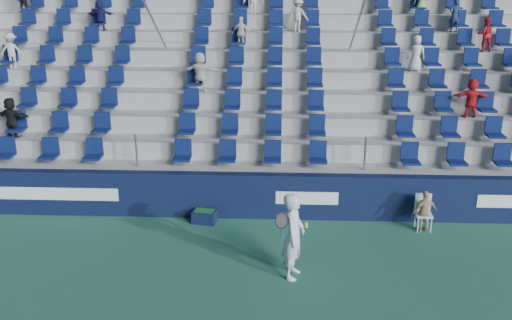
{
  "coord_description": "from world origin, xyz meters",
  "views": [
    {
      "loc": [
        0.8,
        -10.56,
        6.26
      ],
      "look_at": [
        0.2,
        2.8,
        1.7
      ],
      "focal_mm": 40.0,
      "sensor_mm": 36.0,
      "label": 1
    }
  ],
  "objects": [
    {
      "name": "line_judge_chair",
      "position": [
        4.38,
        2.64,
        0.52
      ],
      "size": [
        0.41,
        0.42,
        0.91
      ],
      "color": "white",
      "rests_on": "ground"
    },
    {
      "name": "tennis_player",
      "position": [
        1.1,
        0.16,
        0.94
      ],
      "size": [
        0.69,
        0.76,
        1.88
      ],
      "color": "silver",
      "rests_on": "ground"
    },
    {
      "name": "line_judge",
      "position": [
        4.38,
        2.5,
        0.53
      ],
      "size": [
        0.67,
        0.42,
        1.06
      ],
      "primitive_type": "imported",
      "rotation": [
        0.0,
        0.0,
        3.41
      ],
      "color": "tan",
      "rests_on": "ground"
    },
    {
      "name": "ball_bin",
      "position": [
        -1.12,
        2.75,
        0.18
      ],
      "size": [
        0.65,
        0.48,
        0.34
      ],
      "color": "#0E1835",
      "rests_on": "ground"
    },
    {
      "name": "grandstand",
      "position": [
        -0.0,
        8.24,
        2.14
      ],
      "size": [
        24.0,
        8.17,
        6.63
      ],
      "color": "#A0A09B",
      "rests_on": "ground"
    },
    {
      "name": "sponsor_wall",
      "position": [
        0.0,
        3.15,
        0.6
      ],
      "size": [
        24.0,
        0.32,
        1.2
      ],
      "color": "#0E1634",
      "rests_on": "ground"
    },
    {
      "name": "ground",
      "position": [
        0.0,
        0.0,
        0.0
      ],
      "size": [
        70.0,
        70.0,
        0.0
      ],
      "primitive_type": "plane",
      "color": "#2C684E",
      "rests_on": "ground"
    }
  ]
}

